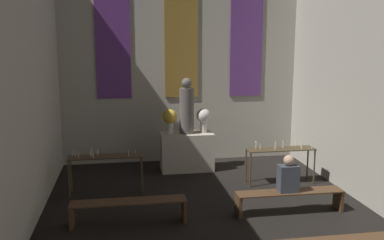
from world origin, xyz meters
TOP-DOWN VIEW (x-y plane):
  - wall_back at (0.00, 11.88)m, footprint 6.41×0.16m
  - altar at (0.00, 10.90)m, footprint 1.28×0.64m
  - statue at (0.00, 10.90)m, footprint 0.35×0.35m
  - flower_vase_left at (-0.42, 10.90)m, footprint 0.35×0.35m
  - flower_vase_right at (0.42, 10.90)m, footprint 0.35×0.35m
  - candle_rack_left at (-1.92, 9.57)m, footprint 1.54×0.41m
  - candle_rack_right at (1.92, 9.57)m, footprint 1.54×0.41m
  - pew_back_left at (-1.48, 7.91)m, footprint 2.02×0.36m
  - pew_back_right at (1.48, 7.91)m, footprint 2.02×0.36m
  - person_seated at (1.43, 7.91)m, footprint 0.36×0.24m

SIDE VIEW (x-z plane):
  - pew_back_left at x=-1.48m, z-range 0.10..0.52m
  - pew_back_right at x=1.48m, z-range 0.10..0.52m
  - altar at x=0.00m, z-range 0.00..0.94m
  - candle_rack_left at x=-1.92m, z-range 0.21..1.18m
  - candle_rack_right at x=1.92m, z-range 0.20..1.19m
  - person_seated at x=1.43m, z-range 0.38..1.07m
  - flower_vase_left at x=-0.42m, z-range 1.01..1.61m
  - flower_vase_right at x=0.42m, z-range 1.01..1.61m
  - statue at x=0.00m, z-range 0.88..2.23m
  - wall_back at x=0.00m, z-range 0.03..5.38m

